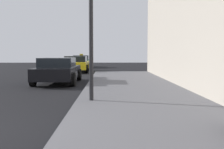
# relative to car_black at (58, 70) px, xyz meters

# --- Properties ---
(sidewalk) EXTENTS (4.00, 32.00, 0.15)m
(sidewalk) POSITION_rel_car_black_xyz_m (3.56, -9.08, -0.57)
(sidewalk) COLOR #5B5B60
(sidewalk) RESTS_ON ground_plane
(car_black) EXTENTS (2.01, 4.32, 1.27)m
(car_black) POSITION_rel_car_black_xyz_m (0.00, 0.00, 0.00)
(car_black) COLOR black
(car_black) RESTS_ON ground_plane
(car_yellow) EXTENTS (2.03, 4.35, 1.27)m
(car_yellow) POSITION_rel_car_black_xyz_m (-0.04, 8.44, 0.00)
(car_yellow) COLOR yellow
(car_yellow) RESTS_ON ground_plane
(car_green) EXTENTS (1.97, 4.49, 1.43)m
(car_green) POSITION_rel_car_black_xyz_m (-0.34, 15.99, 0.00)
(car_green) COLOR #196638
(car_green) RESTS_ON ground_plane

